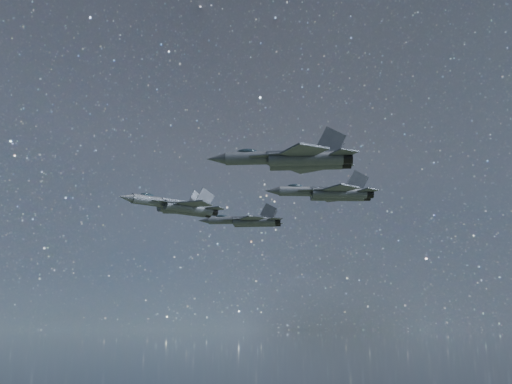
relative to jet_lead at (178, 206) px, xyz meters
name	(u,v)px	position (x,y,z in m)	size (l,w,h in m)	color
jet_lead	(178,206)	(0.00, 0.00, 0.00)	(15.09, 10.12, 3.82)	#343A41
jet_left	(248,221)	(16.42, 19.56, 2.22)	(15.07, 9.93, 3.86)	#343A41
jet_right	(294,159)	(7.13, -24.07, 0.72)	(15.49, 10.19, 3.97)	#343A41
jet_slot	(329,193)	(25.31, 5.00, 4.80)	(17.96, 12.14, 4.52)	#343A41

